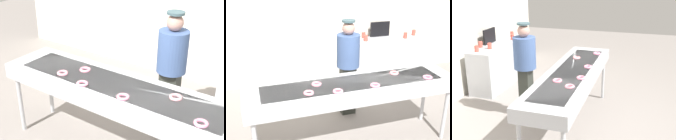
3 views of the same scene
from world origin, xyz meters
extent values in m
cube|color=#B7BABF|center=(0.00, 0.00, 0.90)|extent=(2.87, 0.70, 0.19)
cube|color=slate|center=(0.00, 0.00, 0.95)|extent=(2.44, 0.49, 0.08)
cylinder|color=#B7BABF|center=(-1.33, -0.27, 0.40)|extent=(0.06, 0.06, 0.80)
cylinder|color=#B7BABF|center=(-1.33, 0.27, 0.40)|extent=(0.06, 0.06, 0.80)
torus|color=pink|center=(-0.65, -0.15, 1.00)|extent=(0.18, 0.18, 0.03)
torus|color=pink|center=(0.65, 0.10, 1.00)|extent=(0.18, 0.18, 0.03)
torus|color=pink|center=(-0.49, 0.07, 1.00)|extent=(0.15, 0.15, 0.03)
torus|color=pink|center=(-0.29, -0.21, 1.00)|extent=(0.16, 0.16, 0.03)
torus|color=pink|center=(0.22, -0.20, 1.00)|extent=(0.16, 0.16, 0.03)
torus|color=pink|center=(1.02, -0.18, 1.00)|extent=(0.18, 0.18, 0.03)
cube|color=#2D312B|center=(0.24, 0.88, 0.43)|extent=(0.24, 0.18, 0.87)
cylinder|color=#3F598C|center=(0.24, 0.88, 1.13)|extent=(0.37, 0.37, 0.53)
sphere|color=tan|center=(0.24, 0.88, 1.50)|extent=(0.20, 0.20, 0.20)
cylinder|color=#3B5258|center=(0.24, 0.88, 1.62)|extent=(0.21, 0.21, 0.03)
camera|label=1|loc=(1.67, -2.43, 2.57)|focal=49.64mm
camera|label=2|loc=(-1.26, -3.20, 2.55)|focal=45.30mm
camera|label=3|loc=(-4.02, -1.10, 2.43)|focal=46.73mm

